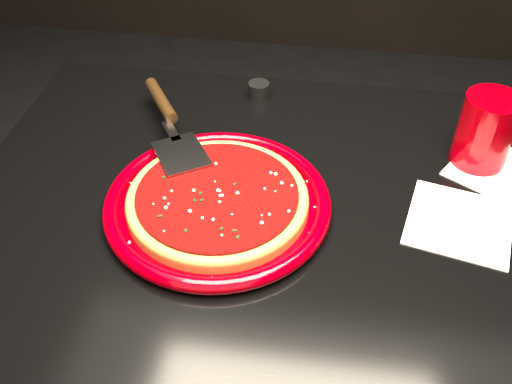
% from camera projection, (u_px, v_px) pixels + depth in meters
% --- Properties ---
extents(table, '(1.20, 0.80, 0.75)m').
position_uv_depth(table, '(298.00, 332.00, 1.22)').
color(table, black).
rests_on(table, floor).
extents(plate, '(0.45, 0.45, 0.03)m').
position_uv_depth(plate, '(218.00, 203.00, 0.95)').
color(plate, '#780007').
rests_on(plate, table).
extents(pizza_crust, '(0.36, 0.36, 0.02)m').
position_uv_depth(pizza_crust, '(218.00, 201.00, 0.95)').
color(pizza_crust, olive).
rests_on(pizza_crust, plate).
extents(pizza_crust_rim, '(0.36, 0.36, 0.02)m').
position_uv_depth(pizza_crust_rim, '(217.00, 198.00, 0.94)').
color(pizza_crust_rim, olive).
rests_on(pizza_crust_rim, plate).
extents(pizza_sauce, '(0.32, 0.32, 0.01)m').
position_uv_depth(pizza_sauce, '(217.00, 195.00, 0.94)').
color(pizza_sauce, maroon).
rests_on(pizza_sauce, plate).
extents(parmesan_dusting, '(0.26, 0.26, 0.01)m').
position_uv_depth(parmesan_dusting, '(217.00, 192.00, 0.93)').
color(parmesan_dusting, beige).
rests_on(parmesan_dusting, plate).
extents(basil_flecks, '(0.24, 0.24, 0.00)m').
position_uv_depth(basil_flecks, '(217.00, 192.00, 0.93)').
color(basil_flecks, black).
rests_on(basil_flecks, plate).
extents(pizza_server, '(0.27, 0.35, 0.03)m').
position_uv_depth(pizza_server, '(171.00, 122.00, 1.06)').
color(pizza_server, '#AFB1B6').
rests_on(pizza_server, plate).
extents(cup, '(0.12, 0.12, 0.14)m').
position_uv_depth(cup, '(485.00, 131.00, 1.01)').
color(cup, '#910005').
rests_on(cup, table).
extents(napkin_a, '(0.19, 0.19, 0.00)m').
position_uv_depth(napkin_a, '(459.00, 223.00, 0.93)').
color(napkin_a, white).
rests_on(napkin_a, table).
extents(napkin_b, '(0.21, 0.21, 0.00)m').
position_uv_depth(napkin_b, '(497.00, 170.00, 1.03)').
color(napkin_b, white).
rests_on(napkin_b, table).
extents(ramekin, '(0.05, 0.05, 0.03)m').
position_uv_depth(ramekin, '(259.00, 90.00, 1.20)').
color(ramekin, black).
rests_on(ramekin, table).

